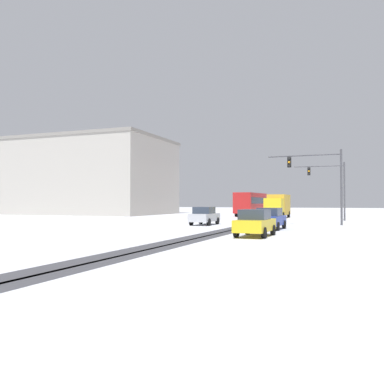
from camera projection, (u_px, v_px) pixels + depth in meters
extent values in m
cube|color=#424247|center=(200.00, 239.00, 23.07)|extent=(1.00, 38.18, 0.01)
cube|color=#424247|center=(185.00, 239.00, 23.39)|extent=(1.20, 38.18, 0.01)
cube|color=white|center=(365.00, 247.00, 18.41)|extent=(4.00, 38.18, 0.12)
cylinder|color=#47474C|center=(344.00, 191.00, 46.10)|extent=(0.18, 0.18, 6.50)
cylinder|color=#47474C|center=(319.00, 166.00, 47.09)|extent=(5.40, 0.23, 0.12)
cube|color=black|center=(309.00, 171.00, 47.45)|extent=(0.33, 0.25, 0.90)
sphere|color=black|center=(309.00, 169.00, 47.31)|extent=(0.20, 0.20, 0.20)
sphere|color=orange|center=(309.00, 171.00, 47.30)|extent=(0.20, 0.20, 0.20)
sphere|color=black|center=(309.00, 174.00, 47.29)|extent=(0.20, 0.20, 0.20)
cylinder|color=#47474C|center=(341.00, 188.00, 34.92)|extent=(0.18, 0.18, 6.50)
cylinder|color=#47474C|center=(304.00, 156.00, 36.20)|extent=(6.15, 0.32, 0.12)
cube|color=black|center=(289.00, 162.00, 36.67)|extent=(0.33, 0.25, 0.90)
sphere|color=black|center=(289.00, 159.00, 36.53)|extent=(0.20, 0.20, 0.20)
sphere|color=orange|center=(289.00, 162.00, 36.52)|extent=(0.20, 0.20, 0.20)
sphere|color=black|center=(289.00, 166.00, 36.51)|extent=(0.20, 0.20, 0.20)
cube|color=#B7BABF|center=(205.00, 217.00, 37.60)|extent=(1.75, 4.12, 0.70)
cube|color=#2D3847|center=(204.00, 210.00, 37.48)|extent=(1.58, 1.92, 0.60)
cylinder|color=black|center=(201.00, 221.00, 39.07)|extent=(0.23, 0.64, 0.64)
cylinder|color=black|center=(217.00, 221.00, 38.50)|extent=(0.23, 0.64, 0.64)
cylinder|color=black|center=(191.00, 222.00, 36.69)|extent=(0.23, 0.64, 0.64)
cylinder|color=black|center=(209.00, 222.00, 36.12)|extent=(0.23, 0.64, 0.64)
cube|color=#233899|center=(270.00, 221.00, 31.34)|extent=(1.83, 4.15, 0.70)
cube|color=#2D3847|center=(270.00, 212.00, 31.22)|extent=(1.62, 1.95, 0.60)
cylinder|color=black|center=(263.00, 224.00, 32.82)|extent=(0.24, 0.65, 0.64)
cylinder|color=black|center=(284.00, 225.00, 32.19)|extent=(0.24, 0.65, 0.64)
cylinder|color=black|center=(255.00, 226.00, 30.48)|extent=(0.24, 0.65, 0.64)
cylinder|color=black|center=(277.00, 226.00, 29.85)|extent=(0.24, 0.65, 0.64)
cube|color=yellow|center=(255.00, 225.00, 25.00)|extent=(1.78, 4.13, 0.70)
cube|color=#2D3847|center=(255.00, 214.00, 24.88)|extent=(1.60, 1.93, 0.60)
cylinder|color=black|center=(248.00, 229.00, 26.47)|extent=(0.23, 0.64, 0.64)
cylinder|color=black|center=(273.00, 230.00, 25.86)|extent=(0.23, 0.64, 0.64)
cylinder|color=black|center=(236.00, 232.00, 24.12)|extent=(0.23, 0.64, 0.64)
cylinder|color=black|center=(264.00, 233.00, 23.51)|extent=(0.23, 0.64, 0.64)
cube|color=#B21E1E|center=(251.00, 203.00, 61.82)|extent=(2.61, 11.02, 2.90)
cube|color=#283342|center=(251.00, 201.00, 61.83)|extent=(2.64, 10.15, 0.90)
cylinder|color=black|center=(253.00, 213.00, 57.77)|extent=(0.31, 0.96, 0.96)
cylinder|color=black|center=(236.00, 213.00, 58.65)|extent=(0.31, 0.96, 0.96)
cylinder|color=black|center=(264.00, 212.00, 64.41)|extent=(0.31, 0.96, 0.96)
cylinder|color=black|center=(249.00, 212.00, 65.29)|extent=(0.31, 0.96, 0.96)
cube|color=yellow|center=(274.00, 207.00, 50.78)|extent=(2.10, 2.20, 2.10)
cube|color=gold|center=(279.00, 205.00, 54.23)|extent=(2.21, 5.20, 2.60)
cylinder|color=black|center=(283.00, 215.00, 50.80)|extent=(0.28, 0.84, 0.84)
cylinder|color=black|center=(266.00, 215.00, 51.53)|extent=(0.28, 0.84, 0.84)
cylinder|color=black|center=(289.00, 214.00, 55.16)|extent=(0.28, 0.84, 0.84)
cylinder|color=black|center=(273.00, 214.00, 55.90)|extent=(0.28, 0.84, 0.84)
cube|color=#B2ADA3|center=(92.00, 178.00, 71.68)|extent=(25.05, 17.78, 12.22)
cube|color=gray|center=(92.00, 142.00, 71.83)|extent=(25.35, 18.08, 0.50)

